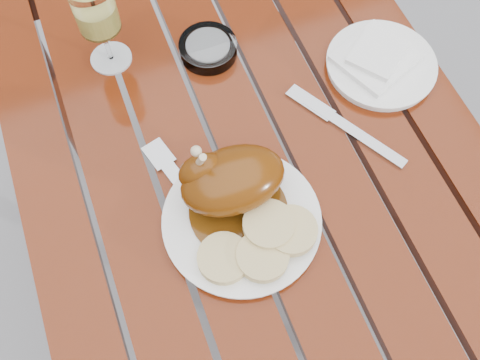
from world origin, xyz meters
name	(u,v)px	position (x,y,z in m)	size (l,w,h in m)	color
ground	(244,266)	(0.00, 0.00, 0.00)	(60.00, 60.00, 0.00)	slate
table	(245,219)	(0.00, 0.00, 0.38)	(0.80, 1.20, 0.75)	maroon
dinner_plate	(242,221)	(-0.06, -0.14, 0.76)	(0.26, 0.26, 0.02)	white
roast_duck	(229,180)	(-0.07, -0.09, 0.81)	(0.17, 0.17, 0.12)	#4F2A09
bread_dumplings	(262,242)	(-0.05, -0.20, 0.78)	(0.19, 0.12, 0.03)	tan
wine_glass	(100,25)	(-0.18, 0.26, 0.84)	(0.08, 0.08, 0.18)	#EDE76C
side_plate	(381,65)	(0.29, 0.06, 0.76)	(0.21, 0.21, 0.02)	white
napkin	(375,58)	(0.28, 0.07, 0.77)	(0.13, 0.12, 0.01)	white
ashtray	(208,48)	(0.00, 0.20, 0.76)	(0.11, 0.11, 0.03)	#B2B7BC
fork	(187,192)	(-0.13, -0.06, 0.75)	(0.02, 0.20, 0.01)	gray
knife	(354,132)	(0.18, -0.05, 0.75)	(0.02, 0.21, 0.01)	gray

